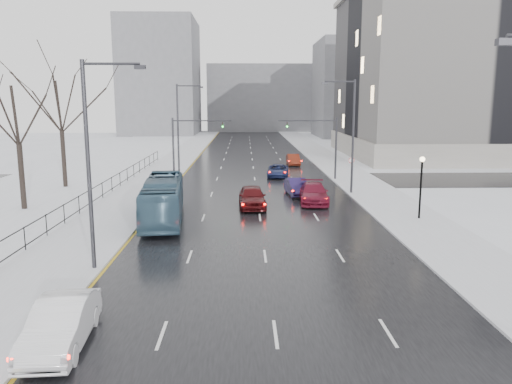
{
  "coord_description": "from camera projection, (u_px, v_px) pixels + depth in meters",
  "views": [
    {
      "loc": [
        -1.06,
        -3.38,
        8.11
      ],
      "look_at": [
        -0.36,
        27.51,
        2.5
      ],
      "focal_mm": 35.0,
      "sensor_mm": 36.0,
      "label": 1
    }
  ],
  "objects": [
    {
      "name": "bldg_far_left",
      "position": [
        161.0,
        78.0,
        124.76
      ],
      "size": [
        18.0,
        22.0,
        28.0
      ],
      "primitive_type": "cube",
      "color": "slate",
      "rests_on": "ground"
    },
    {
      "name": "bldg_far_right",
      "position": [
        369.0,
        89.0,
        116.58
      ],
      "size": [
        24.0,
        20.0,
        22.0
      ],
      "primitive_type": "cube",
      "color": "slate",
      "rests_on": "ground"
    },
    {
      "name": "road",
      "position": [
        253.0,
        166.0,
        63.81
      ],
      "size": [
        16.0,
        150.0,
        0.04
      ],
      "primitive_type": "cube",
      "color": "black",
      "rests_on": "ground"
    },
    {
      "name": "streetlight_r_mid",
      "position": [
        351.0,
        131.0,
        43.32
      ],
      "size": [
        2.95,
        0.25,
        10.0
      ],
      "color": "#2D2D33",
      "rests_on": "ground"
    },
    {
      "name": "bus",
      "position": [
        163.0,
        199.0,
        34.16
      ],
      "size": [
        3.52,
        10.75,
        2.94
      ],
      "primitive_type": "imported",
      "rotation": [
        0.0,
        0.0,
        0.1
      ],
      "color": "#3A5B72",
      "rests_on": "road"
    },
    {
      "name": "sidewalk_left",
      "position": [
        171.0,
        166.0,
        63.57
      ],
      "size": [
        5.0,
        150.0,
        0.16
      ],
      "primitive_type": "cube",
      "color": "silver",
      "rests_on": "ground"
    },
    {
      "name": "mast_signal_left",
      "position": [
        184.0,
        141.0,
        51.11
      ],
      "size": [
        6.1,
        0.33,
        6.5
      ],
      "color": "#2D2D33",
      "rests_on": "ground"
    },
    {
      "name": "sedan_right_cross",
      "position": [
        278.0,
        171.0,
        54.25
      ],
      "size": [
        2.67,
        4.98,
        1.33
      ],
      "primitive_type": "imported",
      "rotation": [
        0.0,
        0.0,
        -0.1
      ],
      "color": "navy",
      "rests_on": "road"
    },
    {
      "name": "iron_fence",
      "position": [
        69.0,
        209.0,
        33.85
      ],
      "size": [
        0.06,
        70.0,
        1.3
      ],
      "color": "black",
      "rests_on": "sidewalk_left"
    },
    {
      "name": "lamppost_r_mid",
      "position": [
        421.0,
        178.0,
        34.03
      ],
      "size": [
        0.36,
        0.36,
        4.28
      ],
      "color": "black",
      "rests_on": "sidewalk_right"
    },
    {
      "name": "sedan_left_near",
      "position": [
        61.0,
        324.0,
        16.58
      ],
      "size": [
        1.98,
        4.88,
        1.57
      ],
      "primitive_type": "imported",
      "rotation": [
        0.0,
        0.0,
        0.07
      ],
      "color": "white",
      "rests_on": "road"
    },
    {
      "name": "mast_signal_right",
      "position": [
        326.0,
        141.0,
        51.44
      ],
      "size": [
        6.1,
        0.33,
        6.5
      ],
      "color": "#2D2D33",
      "rests_on": "ground"
    },
    {
      "name": "sidewalk_right",
      "position": [
        335.0,
        165.0,
        64.04
      ],
      "size": [
        5.0,
        150.0,
        0.16
      ],
      "primitive_type": "cube",
      "color": "silver",
      "rests_on": "ground"
    },
    {
      "name": "bldg_far_center",
      "position": [
        262.0,
        98.0,
        140.99
      ],
      "size": [
        30.0,
        18.0,
        18.0
      ],
      "primitive_type": "cube",
      "color": "slate",
      "rests_on": "ground"
    },
    {
      "name": "cross_road",
      "position": [
        255.0,
        180.0,
        52.01
      ],
      "size": [
        130.0,
        10.0,
        0.04
      ],
      "primitive_type": "cube",
      "color": "black",
      "rests_on": "ground"
    },
    {
      "name": "streetlight_l_far",
      "position": [
        180.0,
        125.0,
        54.76
      ],
      "size": [
        2.95,
        0.25,
        10.0
      ],
      "color": "#2D2D33",
      "rests_on": "ground"
    },
    {
      "name": "park_strip",
      "position": [
        96.0,
        166.0,
        63.36
      ],
      "size": [
        14.0,
        150.0,
        0.12
      ],
      "primitive_type": "cube",
      "color": "white",
      "rests_on": "ground"
    },
    {
      "name": "sedan_center_near",
      "position": [
        252.0,
        197.0,
        38.37
      ],
      "size": [
        2.19,
        5.05,
        1.7
      ],
      "primitive_type": "imported",
      "rotation": [
        0.0,
        0.0,
        0.04
      ],
      "color": "#480C0F",
      "rests_on": "road"
    },
    {
      "name": "sedan_right_distant",
      "position": [
        293.0,
        160.0,
        64.2
      ],
      "size": [
        1.59,
        4.31,
        1.41
      ],
      "primitive_type": "imported",
      "rotation": [
        0.0,
        0.0,
        0.02
      ],
      "color": "maroon",
      "rests_on": "road"
    },
    {
      "name": "sedan_right_near",
      "position": [
        297.0,
        187.0,
        43.57
      ],
      "size": [
        2.05,
        4.62,
        1.47
      ],
      "primitive_type": "imported",
      "rotation": [
        0.0,
        0.0,
        0.11
      ],
      "color": "#231849",
      "rests_on": "road"
    },
    {
      "name": "sedan_right_far",
      "position": [
        314.0,
        193.0,
        40.2
      ],
      "size": [
        2.64,
        5.64,
        1.59
      ],
      "primitive_type": "imported",
      "rotation": [
        0.0,
        0.0,
        -0.08
      ],
      "color": "maroon",
      "rests_on": "road"
    },
    {
      "name": "civic_building",
      "position": [
        486.0,
        81.0,
        74.4
      ],
      "size": [
        41.0,
        31.0,
        24.8
      ],
      "color": "gray",
      "rests_on": "ground"
    },
    {
      "name": "no_uturn_sign",
      "position": [
        351.0,
        163.0,
        47.87
      ],
      "size": [
        0.6,
        0.06,
        2.7
      ],
      "color": "#2D2D33",
      "rests_on": "sidewalk_right"
    },
    {
      "name": "tree_park_e",
      "position": [
        66.0,
        188.0,
        47.67
      ],
      "size": [
        9.45,
        9.45,
        13.5
      ],
      "primitive_type": null,
      "color": "black",
      "rests_on": "ground"
    },
    {
      "name": "streetlight_l_near",
      "position": [
        93.0,
        156.0,
        23.28
      ],
      "size": [
        2.95,
        0.25,
        10.0
      ],
      "color": "#2D2D33",
      "rests_on": "ground"
    },
    {
      "name": "tree_park_d",
      "position": [
        25.0,
        210.0,
        37.84
      ],
      "size": [
        8.75,
        8.75,
        12.5
      ],
      "primitive_type": null,
      "color": "black",
      "rests_on": "ground"
    }
  ]
}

